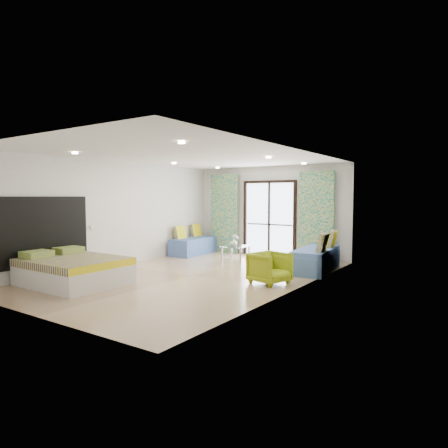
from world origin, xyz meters
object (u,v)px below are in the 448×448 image
Objects in this scene: bed at (73,270)px; armchair at (270,267)px; daybed_left at (194,245)px; coffee_table at (236,248)px; daybed_right at (316,258)px.

bed is 2.75× the size of armchair.
armchair is at bearing -36.21° from daybed_left.
coffee_table is at bearing -18.59° from daybed_left.
armchair is (3.32, 2.31, 0.07)m from bed.
daybed_right reaches higher than bed.
daybed_right is at bearing -2.77° from coffee_table.
coffee_table is (1.20, 4.32, 0.10)m from bed.
daybed_right reaches higher than coffee_table.
daybed_right reaches higher than armchair.
bed is at bearing -86.42° from daybed_left.
armchair is at bearing -104.89° from daybed_right.
daybed_left is 1.91m from coffee_table.
coffee_table is at bearing 60.87° from armchair.
daybed_right is (4.23, -0.59, 0.02)m from daybed_left.
armchair is (-0.27, -1.90, 0.06)m from daybed_right.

